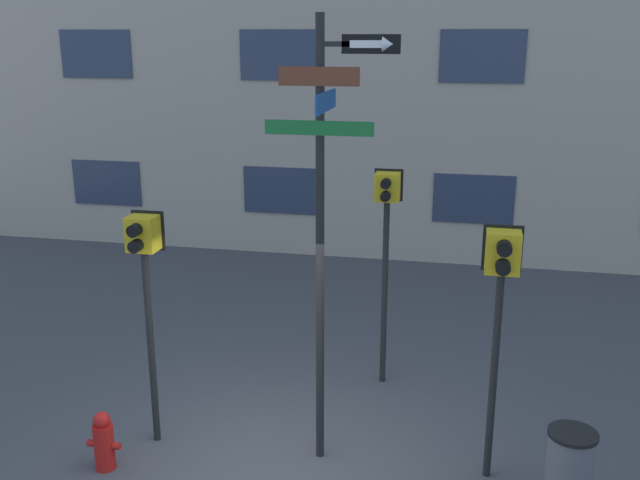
% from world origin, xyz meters
% --- Properties ---
extents(street_sign_pole, '(1.32, 0.93, 4.78)m').
position_xyz_m(street_sign_pole, '(0.44, 0.60, 2.87)').
color(street_sign_pole, black).
rests_on(street_sign_pole, ground_plane).
extents(pedestrian_signal_left, '(0.37, 0.40, 2.73)m').
position_xyz_m(pedestrian_signal_left, '(-1.55, 0.54, 2.14)').
color(pedestrian_signal_left, black).
rests_on(pedestrian_signal_left, ground_plane).
extents(pedestrian_signal_right, '(0.40, 0.40, 2.76)m').
position_xyz_m(pedestrian_signal_right, '(2.22, 0.60, 2.18)').
color(pedestrian_signal_right, black).
rests_on(pedestrian_signal_right, ground_plane).
extents(pedestrian_signal_across, '(0.37, 0.40, 2.92)m').
position_xyz_m(pedestrian_signal_across, '(0.86, 2.54, 2.26)').
color(pedestrian_signal_across, black).
rests_on(pedestrian_signal_across, ground_plane).
extents(fire_hydrant, '(0.38, 0.22, 0.68)m').
position_xyz_m(fire_hydrant, '(-1.86, -0.11, 0.33)').
color(fire_hydrant, red).
rests_on(fire_hydrant, ground_plane).
extents(trash_bin, '(0.48, 0.48, 0.88)m').
position_xyz_m(trash_bin, '(2.98, 0.17, 0.44)').
color(trash_bin, '#59595B').
rests_on(trash_bin, ground_plane).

